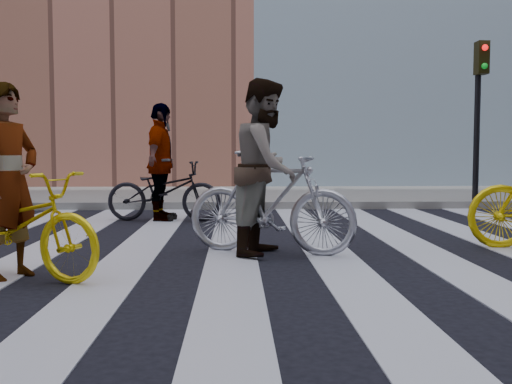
{
  "coord_description": "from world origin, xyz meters",
  "views": [
    {
      "loc": [
        -0.5,
        -6.66,
        1.17
      ],
      "look_at": [
        -0.27,
        0.3,
        0.68
      ],
      "focal_mm": 42.0,
      "sensor_mm": 36.0,
      "label": 1
    }
  ],
  "objects": [
    {
      "name": "ground",
      "position": [
        0.0,
        0.0,
        0.0
      ],
      "size": [
        100.0,
        100.0,
        0.0
      ],
      "primitive_type": "plane",
      "color": "black",
      "rests_on": "ground"
    },
    {
      "name": "sidewalk_far",
      "position": [
        0.0,
        7.5,
        0.07
      ],
      "size": [
        100.0,
        5.0,
        0.15
      ],
      "primitive_type": "cube",
      "color": "gray",
      "rests_on": "ground"
    },
    {
      "name": "zebra_crosswalk",
      "position": [
        0.0,
        0.0,
        0.01
      ],
      "size": [
        8.25,
        10.0,
        0.01
      ],
      "color": "silver",
      "rests_on": "ground"
    },
    {
      "name": "traffic_signal",
      "position": [
        4.4,
        5.32,
        2.28
      ],
      "size": [
        0.22,
        0.42,
        3.33
      ],
      "color": "black",
      "rests_on": "ground"
    },
    {
      "name": "bike_yellow_left",
      "position": [
        -2.51,
        -1.18,
        0.49
      ],
      "size": [
        1.97,
        1.38,
        0.98
      ],
      "primitive_type": "imported",
      "rotation": [
        0.0,
        0.0,
        1.14
      ],
      "color": "yellow",
      "rests_on": "ground"
    },
    {
      "name": "bike_silver_mid",
      "position": [
        -0.11,
        0.02,
        0.58
      ],
      "size": [
        2.01,
        1.17,
        1.17
      ],
      "primitive_type": "imported",
      "rotation": [
        0.0,
        0.0,
        1.23
      ],
      "color": "#B6B8C1",
      "rests_on": "ground"
    },
    {
      "name": "bike_dark_rear",
      "position": [
        -1.69,
        3.2,
        0.5
      ],
      "size": [
        1.95,
        0.86,
        0.99
      ],
      "primitive_type": "imported",
      "rotation": [
        0.0,
        0.0,
        1.46
      ],
      "color": "black",
      "rests_on": "ground"
    },
    {
      "name": "rider_left",
      "position": [
        -2.56,
        -1.18,
        0.89
      ],
      "size": [
        0.66,
        0.77,
        1.78
      ],
      "primitive_type": "imported",
      "rotation": [
        0.0,
        0.0,
        1.14
      ],
      "color": "slate",
      "rests_on": "ground"
    },
    {
      "name": "rider_mid",
      "position": [
        -0.16,
        0.02,
        0.98
      ],
      "size": [
        1.02,
        1.15,
        1.96
      ],
      "primitive_type": "imported",
      "rotation": [
        0.0,
        0.0,
        1.23
      ],
      "color": "slate",
      "rests_on": "ground"
    },
    {
      "name": "rider_rear",
      "position": [
        -1.74,
        3.2,
        0.97
      ],
      "size": [
        0.59,
        1.18,
        1.94
      ],
      "primitive_type": "imported",
      "rotation": [
        0.0,
        0.0,
        1.46
      ],
      "color": "slate",
      "rests_on": "ground"
    }
  ]
}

